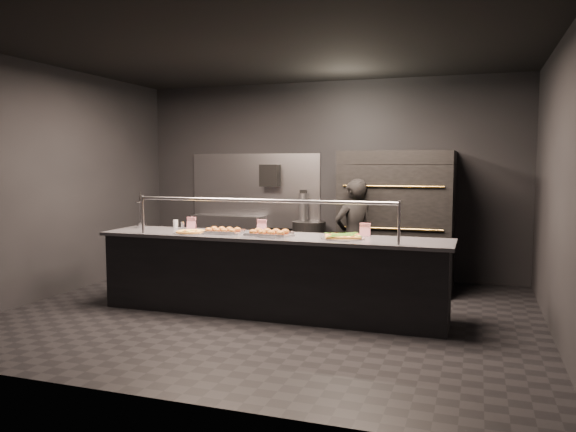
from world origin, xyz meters
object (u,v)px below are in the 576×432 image
(service_counter, at_px, (271,274))
(fire_extinguisher, at_px, (303,207))
(slider_tray_b, at_px, (269,233))
(round_pizza, at_px, (191,232))
(trash_bin, at_px, (309,249))
(worker, at_px, (354,237))
(towel_dispenser, at_px, (270,176))
(beer_tap, at_px, (141,217))
(prep_shelf, at_px, (229,243))
(pizza_oven, at_px, (398,219))
(square_pizza, at_px, (343,237))
(slider_tray_a, at_px, (223,231))

(service_counter, height_order, fire_extinguisher, service_counter)
(service_counter, relative_size, slider_tray_b, 7.07)
(round_pizza, relative_size, trash_bin, 0.48)
(slider_tray_b, distance_m, worker, 1.46)
(towel_dispenser, relative_size, beer_tap, 0.74)
(prep_shelf, xyz_separation_m, fire_extinguisher, (1.25, 0.08, 0.61))
(pizza_oven, bearing_deg, beer_tap, -150.42)
(beer_tap, relative_size, square_pizza, 0.98)
(square_pizza, bearing_deg, prep_shelf, 136.53)
(slider_tray_b, xyz_separation_m, worker, (0.72, 1.26, -0.18))
(service_counter, relative_size, round_pizza, 10.07)
(prep_shelf, distance_m, towel_dispenser, 1.31)
(pizza_oven, xyz_separation_m, worker, (-0.48, -0.68, -0.19))
(fire_extinguisher, xyz_separation_m, trash_bin, (0.15, -0.18, -0.63))
(beer_tap, bearing_deg, square_pizza, -3.79)
(pizza_oven, height_order, slider_tray_a, pizza_oven)
(prep_shelf, relative_size, square_pizza, 2.48)
(slider_tray_b, bearing_deg, slider_tray_a, 175.95)
(prep_shelf, bearing_deg, service_counter, -55.41)
(slider_tray_b, bearing_deg, square_pizza, 2.87)
(prep_shelf, bearing_deg, slider_tray_b, -55.93)
(towel_dispenser, height_order, fire_extinguisher, towel_dispenser)
(service_counter, distance_m, beer_tap, 1.94)
(slider_tray_b, bearing_deg, round_pizza, -174.28)
(prep_shelf, height_order, trash_bin, prep_shelf)
(beer_tap, xyz_separation_m, worker, (2.56, 1.04, -0.28))
(prep_shelf, relative_size, trash_bin, 1.41)
(fire_extinguisher, height_order, round_pizza, fire_extinguisher)
(beer_tap, bearing_deg, towel_dispenser, 67.04)
(slider_tray_a, bearing_deg, service_counter, 0.24)
(round_pizza, bearing_deg, fire_extinguisher, 76.71)
(prep_shelf, height_order, worker, worker)
(square_pizza, relative_size, worker, 0.31)
(round_pizza, xyz_separation_m, trash_bin, (0.75, 2.36, -0.51))
(pizza_oven, height_order, worker, pizza_oven)
(pizza_oven, relative_size, prep_shelf, 1.59)
(pizza_oven, distance_m, towel_dispenser, 2.23)
(towel_dispenser, height_order, worker, towel_dispenser)
(fire_extinguisher, bearing_deg, beer_tap, -123.78)
(prep_shelf, xyz_separation_m, towel_dispenser, (0.70, 0.07, 1.10))
(fire_extinguisher, distance_m, slider_tray_a, 2.42)
(towel_dispenser, xyz_separation_m, beer_tap, (-0.94, -2.21, -0.49))
(pizza_oven, height_order, prep_shelf, pizza_oven)
(service_counter, relative_size, worker, 2.66)
(prep_shelf, relative_size, beer_tap, 2.54)
(prep_shelf, xyz_separation_m, beer_tap, (-0.24, -2.14, 0.61))
(fire_extinguisher, relative_size, trash_bin, 0.59)
(slider_tray_b, height_order, worker, worker)
(pizza_oven, xyz_separation_m, slider_tray_b, (-1.20, -1.95, -0.02))
(service_counter, relative_size, trash_bin, 4.80)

